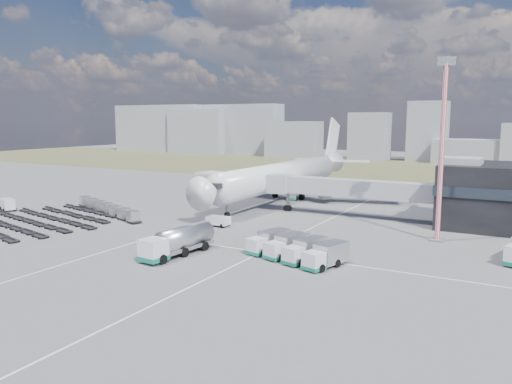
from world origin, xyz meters
The scene contains 14 objects.
ground centered at (0.00, 0.00, 0.00)m, with size 420.00×420.00×0.00m, color #565659.
grass_strip centered at (0.00, 110.00, 0.01)m, with size 420.00×90.00×0.01m, color #4E4E2F.
lane_markings centered at (9.77, 3.00, 0.01)m, with size 47.12×110.00×0.01m.
jet_bridge centered at (15.90, 20.42, 5.05)m, with size 30.30×3.80×7.05m.
airliner centered at (0.00, 32.38, 5.29)m, with size 51.59×64.53×17.62m.
skyline centered at (-15.20, 150.22, 10.56)m, with size 311.00×26.33×24.84m.
fuel_tanker centered at (7.42, -14.38, 1.79)m, with size 3.91×11.33×3.59m.
pushback_tug centered at (2.40, 2.57, 0.80)m, with size 3.65×2.05×1.60m, color silver.
utility_van centered at (-40.01, -4.80, 1.10)m, with size 4.10×1.85×2.20m, color silver.
catering_truck centered at (1.06, 34.08, 1.29)m, with size 3.75×5.92×2.53m.
service_trucks_near centered at (21.16, -8.84, 1.38)m, with size 12.76×9.38×2.54m.
uld_row centered at (-20.99, 1.64, 1.09)m, with size 22.53×10.06×1.82m.
baggage_dollies centered at (-26.15, -8.62, 0.33)m, with size 27.95×25.35×0.66m.
floodlight_mast centered at (34.79, 9.24, 12.68)m, with size 2.42×1.95×25.30m.
Camera 1 is at (45.56, -63.13, 16.90)m, focal length 35.00 mm.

